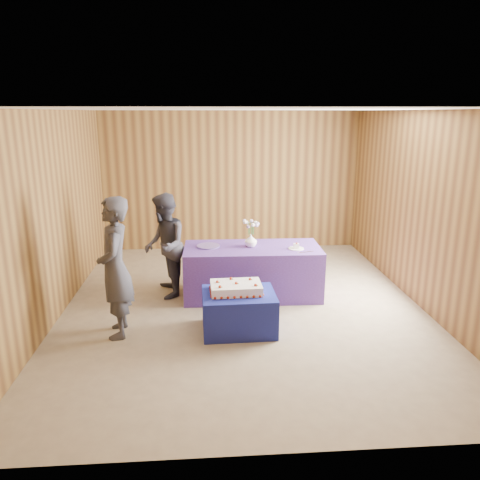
{
  "coord_description": "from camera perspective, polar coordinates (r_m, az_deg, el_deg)",
  "views": [
    {
      "loc": [
        -0.5,
        -6.15,
        2.67
      ],
      "look_at": [
        -0.04,
        0.1,
        0.95
      ],
      "focal_mm": 35.0,
      "sensor_mm": 36.0,
      "label": 1
    }
  ],
  "objects": [
    {
      "name": "flower_spray",
      "position": [
        6.8,
        1.34,
        2.0
      ],
      "size": [
        0.24,
        0.25,
        0.19
      ],
      "color": "#286227",
      "rests_on": "vase"
    },
    {
      "name": "guest_right",
      "position": [
        6.94,
        -9.16,
        -0.71
      ],
      "size": [
        0.68,
        0.83,
        1.55
      ],
      "primitive_type": "imported",
      "rotation": [
        0.0,
        0.0,
        -1.43
      ],
      "color": "#31303A",
      "rests_on": "ground"
    },
    {
      "name": "serving_table",
      "position": [
        6.99,
        1.49,
        -3.82
      ],
      "size": [
        2.02,
        0.94,
        0.75
      ],
      "primitive_type": "cube",
      "rotation": [
        0.0,
        0.0,
        -0.02
      ],
      "color": "#573799",
      "rests_on": "ground"
    },
    {
      "name": "platter",
      "position": [
        6.9,
        -3.89,
        -0.75
      ],
      "size": [
        0.44,
        0.44,
        0.02
      ],
      "primitive_type": "cylinder",
      "rotation": [
        0.0,
        0.0,
        0.4
      ],
      "color": "#634C99",
      "rests_on": "serving_table"
    },
    {
      "name": "ground",
      "position": [
        6.72,
        0.37,
        -8.04
      ],
      "size": [
        6.0,
        6.0,
        0.0
      ],
      "primitive_type": "plane",
      "color": "gray",
      "rests_on": "ground"
    },
    {
      "name": "vase",
      "position": [
        6.87,
        1.32,
        -0.06
      ],
      "size": [
        0.21,
        0.21,
        0.19
      ],
      "primitive_type": "imported",
      "rotation": [
        0.0,
        0.0,
        -0.16
      ],
      "color": "white",
      "rests_on": "serving_table"
    },
    {
      "name": "room_shell",
      "position": [
        6.23,
        0.4,
        7.36
      ],
      "size": [
        5.04,
        6.04,
        2.72
      ],
      "color": "brown",
      "rests_on": "ground"
    },
    {
      "name": "knife",
      "position": [
        6.68,
        7.99,
        -1.47
      ],
      "size": [
        0.25,
        0.1,
        0.0
      ],
      "primitive_type": "cube",
      "rotation": [
        0.0,
        0.0,
        0.31
      ],
      "color": "silver",
      "rests_on": "serving_table"
    },
    {
      "name": "sheet_cake",
      "position": [
        5.84,
        -0.49,
        -5.84
      ],
      "size": [
        0.67,
        0.47,
        0.15
      ],
      "rotation": [
        0.0,
        0.0,
        0.03
      ],
      "color": "white",
      "rests_on": "cake_table"
    },
    {
      "name": "plate",
      "position": [
        6.83,
        6.86,
        -1.04
      ],
      "size": [
        0.24,
        0.24,
        0.01
      ],
      "primitive_type": "cylinder",
      "rotation": [
        0.0,
        0.0,
        -0.07
      ],
      "color": "white",
      "rests_on": "serving_table"
    },
    {
      "name": "cake_table",
      "position": [
        5.92,
        -0.14,
        -8.74
      ],
      "size": [
        0.92,
        0.72,
        0.5
      ],
      "primitive_type": "cube",
      "rotation": [
        0.0,
        0.0,
        0.03
      ],
      "color": "navy",
      "rests_on": "ground"
    },
    {
      "name": "guest_left",
      "position": [
        5.81,
        -14.99,
        -3.31
      ],
      "size": [
        0.49,
        0.68,
        1.73
      ],
      "primitive_type": "imported",
      "rotation": [
        0.0,
        0.0,
        -1.44
      ],
      "color": "#34353E",
      "rests_on": "ground"
    },
    {
      "name": "cake_slice",
      "position": [
        6.81,
        6.87,
        -0.7
      ],
      "size": [
        0.08,
        0.07,
        0.09
      ],
      "rotation": [
        0.0,
        0.0,
        -0.1
      ],
      "color": "white",
      "rests_on": "plate"
    }
  ]
}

